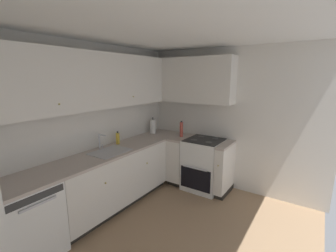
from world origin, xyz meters
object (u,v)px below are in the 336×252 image
(soap_bottle, at_px, (118,138))
(paper_towel_roll, at_px, (153,126))
(oil_bottle, at_px, (181,129))
(oven_range, at_px, (204,164))
(dishwasher, at_px, (27,221))

(soap_bottle, relative_size, paper_towel_roll, 0.66)
(paper_towel_roll, bearing_deg, oil_bottle, -82.97)
(paper_towel_roll, bearing_deg, oven_range, -84.98)
(paper_towel_roll, xyz_separation_m, oil_bottle, (0.07, -0.60, 0.01))
(soap_bottle, distance_m, paper_towel_roll, 0.91)
(oven_range, height_order, oil_bottle, oil_bottle)
(soap_bottle, xyz_separation_m, oil_bottle, (0.98, -0.62, 0.04))
(paper_towel_roll, bearing_deg, soap_bottle, 178.74)
(paper_towel_roll, bearing_deg, dishwasher, -176.27)
(dishwasher, bearing_deg, soap_bottle, 6.61)
(oven_range, xyz_separation_m, soap_bottle, (-1.00, 1.08, 0.53))
(dishwasher, height_order, soap_bottle, soap_bottle)
(oven_range, bearing_deg, paper_towel_roll, 95.02)
(oven_range, bearing_deg, soap_bottle, 132.84)
(oven_range, height_order, soap_bottle, soap_bottle)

